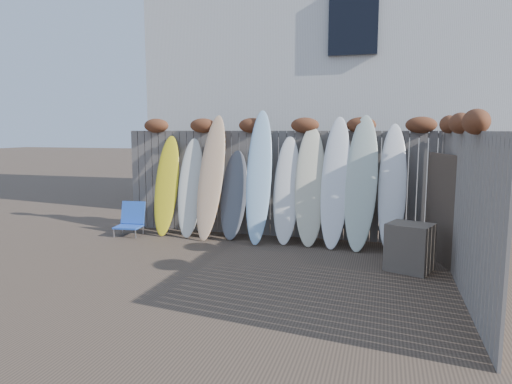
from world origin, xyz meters
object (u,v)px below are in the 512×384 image
(beach_chair, at_px, (131,220))
(surfboard_0, at_px, (167,185))
(lattice_panel, at_px, (441,208))
(wooden_crate, at_px, (410,247))

(beach_chair, bearing_deg, surfboard_0, 23.78)
(surfboard_0, bearing_deg, lattice_panel, -10.94)
(lattice_panel, xyz_separation_m, surfboard_0, (-4.90, 0.63, 0.13))
(beach_chair, height_order, wooden_crate, wooden_crate)
(wooden_crate, xyz_separation_m, surfboard_0, (-4.44, 1.23, 0.61))
(wooden_crate, height_order, surfboard_0, surfboard_0)
(beach_chair, height_order, lattice_panel, lattice_panel)
(lattice_panel, bearing_deg, wooden_crate, -142.12)
(beach_chair, relative_size, surfboard_0, 0.32)
(lattice_panel, bearing_deg, surfboard_0, 157.88)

